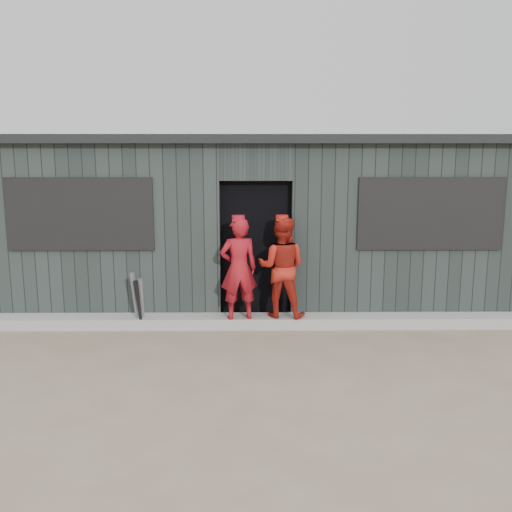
{
  "coord_description": "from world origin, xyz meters",
  "views": [
    {
      "loc": [
        -0.07,
        -5.78,
        2.42
      ],
      "look_at": [
        0.0,
        1.8,
        1.0
      ],
      "focal_mm": 40.0,
      "sensor_mm": 36.0,
      "label": 1
    }
  ],
  "objects_px": {
    "dugout": "(255,220)",
    "bat_left": "(135,301)",
    "bat_mid": "(142,303)",
    "bat_right": "(139,305)",
    "player_red_right": "(282,267)",
    "player_red_left": "(239,269)",
    "player_grey_back": "(301,271)"
  },
  "relations": [
    {
      "from": "dugout",
      "to": "player_red_right",
      "type": "bearing_deg",
      "value": -78.22
    },
    {
      "from": "player_grey_back",
      "to": "bat_right",
      "type": "bearing_deg",
      "value": 26.28
    },
    {
      "from": "bat_mid",
      "to": "dugout",
      "type": "relative_size",
      "value": 0.09
    },
    {
      "from": "dugout",
      "to": "bat_left",
      "type": "bearing_deg",
      "value": -131.67
    },
    {
      "from": "player_red_right",
      "to": "player_grey_back",
      "type": "bearing_deg",
      "value": -104.93
    },
    {
      "from": "bat_left",
      "to": "player_red_right",
      "type": "bearing_deg",
      "value": 4.48
    },
    {
      "from": "bat_right",
      "to": "player_red_right",
      "type": "relative_size",
      "value": 0.55
    },
    {
      "from": "player_red_right",
      "to": "bat_right",
      "type": "bearing_deg",
      "value": 18.29
    },
    {
      "from": "player_red_right",
      "to": "bat_left",
      "type": "bearing_deg",
      "value": 15.92
    },
    {
      "from": "bat_mid",
      "to": "player_grey_back",
      "type": "relative_size",
      "value": 0.58
    },
    {
      "from": "player_red_right",
      "to": "player_grey_back",
      "type": "height_order",
      "value": "player_red_right"
    },
    {
      "from": "player_red_left",
      "to": "dugout",
      "type": "relative_size",
      "value": 0.17
    },
    {
      "from": "bat_left",
      "to": "player_grey_back",
      "type": "distance_m",
      "value": 2.45
    },
    {
      "from": "bat_left",
      "to": "dugout",
      "type": "xyz_separation_m",
      "value": [
        1.63,
        1.83,
        0.88
      ]
    },
    {
      "from": "bat_left",
      "to": "player_red_left",
      "type": "distance_m",
      "value": 1.46
    },
    {
      "from": "bat_right",
      "to": "player_red_left",
      "type": "bearing_deg",
      "value": 5.25
    },
    {
      "from": "bat_right",
      "to": "bat_left",
      "type": "bearing_deg",
      "value": 129.44
    },
    {
      "from": "bat_right",
      "to": "player_grey_back",
      "type": "distance_m",
      "value": 2.42
    },
    {
      "from": "bat_left",
      "to": "bat_right",
      "type": "bearing_deg",
      "value": -50.56
    },
    {
      "from": "bat_left",
      "to": "player_grey_back",
      "type": "xyz_separation_m",
      "value": [
        2.3,
        0.81,
        0.23
      ]
    },
    {
      "from": "bat_right",
      "to": "player_red_right",
      "type": "distance_m",
      "value": 1.99
    },
    {
      "from": "bat_right",
      "to": "bat_mid",
      "type": "bearing_deg",
      "value": 79.04
    },
    {
      "from": "player_red_left",
      "to": "player_red_right",
      "type": "xyz_separation_m",
      "value": [
        0.58,
        0.11,
        -0.0
      ]
    },
    {
      "from": "player_red_left",
      "to": "player_grey_back",
      "type": "height_order",
      "value": "player_red_left"
    },
    {
      "from": "player_red_left",
      "to": "player_red_right",
      "type": "distance_m",
      "value": 0.59
    },
    {
      "from": "bat_right",
      "to": "dugout",
      "type": "xyz_separation_m",
      "value": [
        1.57,
        1.91,
        0.92
      ]
    },
    {
      "from": "player_grey_back",
      "to": "bat_left",
      "type": "bearing_deg",
      "value": 24.1
    },
    {
      "from": "player_red_right",
      "to": "player_grey_back",
      "type": "xyz_separation_m",
      "value": [
        0.32,
        0.65,
        -0.19
      ]
    },
    {
      "from": "player_grey_back",
      "to": "bat_mid",
      "type": "bearing_deg",
      "value": 23.94
    },
    {
      "from": "player_red_left",
      "to": "bat_right",
      "type": "bearing_deg",
      "value": -5.58
    },
    {
      "from": "bat_left",
      "to": "bat_right",
      "type": "distance_m",
      "value": 0.11
    },
    {
      "from": "bat_right",
      "to": "player_red_left",
      "type": "relative_size",
      "value": 0.55
    }
  ]
}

